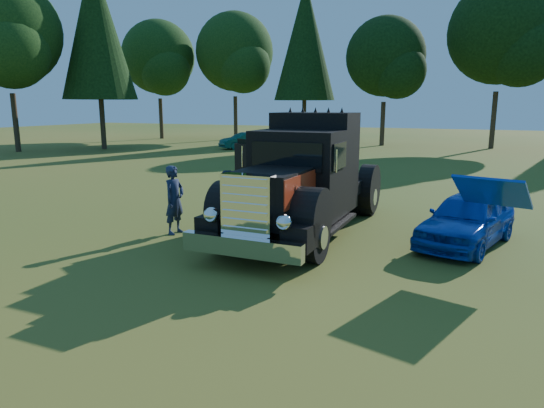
{
  "coord_description": "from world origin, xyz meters",
  "views": [
    {
      "loc": [
        3.77,
        -9.62,
        3.2
      ],
      "look_at": [
        -0.54,
        0.08,
        1.02
      ],
      "focal_mm": 32.0,
      "sensor_mm": 36.0,
      "label": 1
    }
  ],
  "objects_px": {
    "spectator_near": "(175,200)",
    "hotrod_coupe": "(467,219)",
    "distant_teal_car": "(244,141)",
    "spectator_far": "(230,203)",
    "diamond_t_truck": "(303,183)"
  },
  "relations": [
    {
      "from": "diamond_t_truck",
      "to": "distant_teal_car",
      "type": "height_order",
      "value": "diamond_t_truck"
    },
    {
      "from": "diamond_t_truck",
      "to": "hotrod_coupe",
      "type": "relative_size",
      "value": 1.71
    },
    {
      "from": "spectator_near",
      "to": "hotrod_coupe",
      "type": "bearing_deg",
      "value": -70.16
    },
    {
      "from": "spectator_far",
      "to": "distant_teal_car",
      "type": "distance_m",
      "value": 24.24
    },
    {
      "from": "spectator_far",
      "to": "spectator_near",
      "type": "bearing_deg",
      "value": 146.87
    },
    {
      "from": "spectator_far",
      "to": "distant_teal_car",
      "type": "height_order",
      "value": "spectator_far"
    },
    {
      "from": "hotrod_coupe",
      "to": "spectator_far",
      "type": "bearing_deg",
      "value": -165.35
    },
    {
      "from": "diamond_t_truck",
      "to": "spectator_near",
      "type": "distance_m",
      "value": 3.23
    },
    {
      "from": "hotrod_coupe",
      "to": "distant_teal_car",
      "type": "relative_size",
      "value": 1.17
    },
    {
      "from": "diamond_t_truck",
      "to": "hotrod_coupe",
      "type": "height_order",
      "value": "diamond_t_truck"
    },
    {
      "from": "spectator_near",
      "to": "spectator_far",
      "type": "bearing_deg",
      "value": -67.2
    },
    {
      "from": "diamond_t_truck",
      "to": "spectator_far",
      "type": "height_order",
      "value": "diamond_t_truck"
    },
    {
      "from": "diamond_t_truck",
      "to": "hotrod_coupe",
      "type": "xyz_separation_m",
      "value": [
        3.84,
        0.55,
        -0.66
      ]
    },
    {
      "from": "hotrod_coupe",
      "to": "distant_teal_car",
      "type": "height_order",
      "value": "hotrod_coupe"
    },
    {
      "from": "diamond_t_truck",
      "to": "spectator_near",
      "type": "xyz_separation_m",
      "value": [
        -2.92,
        -1.31,
        -0.42
      ]
    }
  ]
}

